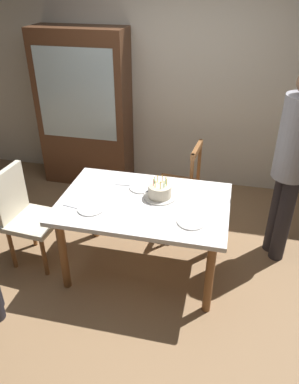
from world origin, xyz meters
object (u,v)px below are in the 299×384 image
plate_near_celebrant (91,209)px  chair_spindle_back (178,187)px  plate_near_guest (191,222)px  chair_upholstered (24,212)px  dining_table (144,211)px  birthday_cake (160,192)px  person_guest (293,160)px  plate_far_side (142,187)px  china_cabinet (85,110)px

plate_near_celebrant → chair_spindle_back: 1.20m
plate_near_guest → chair_upholstered: (-1.54, 0.12, -0.22)m
dining_table → plate_near_guest: plate_near_guest is taller
dining_table → birthday_cake: 0.21m
person_guest → chair_upholstered: bearing=-165.5°
chair_spindle_back → chair_upholstered: same height
chair_spindle_back → plate_near_celebrant: bearing=-119.8°
dining_table → chair_upholstered: (-1.11, -0.09, -0.12)m
plate_near_guest → chair_upholstered: 1.56m
plate_far_side → birthday_cake: bearing=-31.7°
birthday_cake → plate_near_guest: size_ratio=1.27×
chair_upholstered → plate_near_guest: bearing=-4.5°
plate_far_side → chair_spindle_back: chair_spindle_back is taller
birthday_cake → chair_spindle_back: bearing=84.7°
plate_near_celebrant → birthday_cake: bearing=31.2°
chair_upholstered → china_cabinet: china_cabinet is taller
plate_near_guest → person_guest: size_ratio=0.12×
dining_table → birthday_cake: (0.12, 0.10, 0.15)m
plate_near_celebrant → chair_upholstered: size_ratio=0.23×
chair_spindle_back → chair_upholstered: bearing=-145.6°
chair_upholstered → china_cabinet: 1.70m
birthday_cake → plate_near_guest: birthday_cake is taller
person_guest → chair_spindle_back: bearing=164.3°
plate_far_side → chair_spindle_back: bearing=66.3°
birthday_cake → plate_far_side: bearing=148.3°
birthday_cake → chair_spindle_back: chair_spindle_back is taller
dining_table → plate_near_celebrant: bearing=-151.6°
plate_far_side → plate_near_guest: size_ratio=1.00×
dining_table → plate_far_side: 0.25m
plate_near_guest → chair_upholstered: bearing=175.5°
plate_near_guest → china_cabinet: size_ratio=0.12×
dining_table → chair_upholstered: bearing=-175.3°
plate_far_side → person_guest: 1.33m
birthday_cake → plate_far_side: birthday_cake is taller
chair_upholstered → person_guest: person_guest is taller
plate_near_celebrant → china_cabinet: size_ratio=0.12×
birthday_cake → dining_table: bearing=-140.8°
plate_far_side → plate_near_guest: same height
plate_near_guest → chair_spindle_back: (-0.25, 1.01, -0.30)m
china_cabinet → dining_table: bearing=-54.2°
plate_near_guest → china_cabinet: china_cabinet is taller
plate_near_celebrant → chair_upholstered: 0.76m
chair_spindle_back → china_cabinet: 1.59m
plate_near_celebrant → china_cabinet: bearing=112.3°
chair_upholstered → birthday_cake: bearing=8.7°
plate_far_side → chair_upholstered: chair_upholstered is taller
plate_near_guest → chair_spindle_back: 1.08m
plate_near_celebrant → chair_spindle_back: chair_spindle_back is taller
plate_near_celebrant → china_cabinet: 1.93m
dining_table → birthday_cake: size_ratio=5.13×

